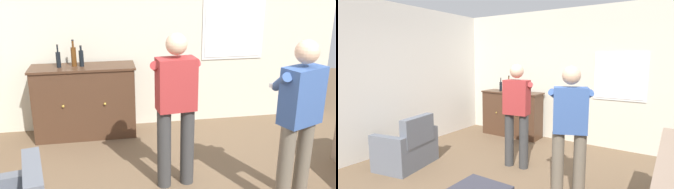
% 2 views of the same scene
% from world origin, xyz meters
% --- Properties ---
extents(wall_back_with_window, '(5.20, 0.15, 2.80)m').
position_xyz_m(wall_back_with_window, '(0.02, 2.66, 1.40)').
color(wall_back_with_window, beige).
rests_on(wall_back_with_window, ground).
extents(sideboard_cabinet, '(1.41, 0.49, 1.02)m').
position_xyz_m(sideboard_cabinet, '(-1.26, 2.30, 0.51)').
color(sideboard_cabinet, '#472D1E').
rests_on(sideboard_cabinet, ground).
extents(bottle_wine_green, '(0.06, 0.06, 0.28)m').
position_xyz_m(bottle_wine_green, '(-1.26, 2.30, 1.14)').
color(bottle_wine_green, black).
rests_on(bottle_wine_green, sideboard_cabinet).
extents(bottle_liquor_amber, '(0.07, 0.07, 0.36)m').
position_xyz_m(bottle_liquor_amber, '(-1.37, 2.33, 1.16)').
color(bottle_liquor_amber, '#593314').
rests_on(bottle_liquor_amber, sideboard_cabinet).
extents(bottle_spirits_clear, '(0.06, 0.06, 0.31)m').
position_xyz_m(bottle_spirits_clear, '(-1.56, 2.29, 1.14)').
color(bottle_spirits_clear, black).
rests_on(bottle_spirits_clear, sideboard_cabinet).
extents(person_standing_left, '(0.55, 0.49, 1.68)m').
position_xyz_m(person_standing_left, '(-0.26, 0.84, 0.94)').
color(person_standing_left, '#383838').
rests_on(person_standing_left, ground).
extents(person_standing_right, '(0.52, 0.52, 1.68)m').
position_xyz_m(person_standing_right, '(0.82, 0.28, 0.94)').
color(person_standing_right, '#6B6051').
rests_on(person_standing_right, ground).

